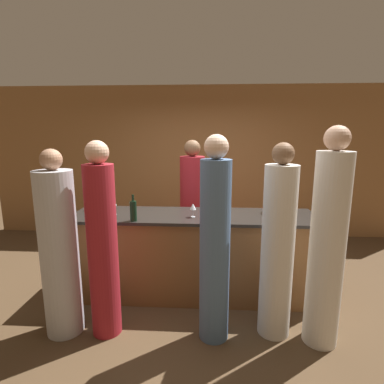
{
  "coord_description": "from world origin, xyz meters",
  "views": [
    {
      "loc": [
        0.18,
        -3.39,
        1.95
      ],
      "look_at": [
        -0.02,
        0.1,
        1.26
      ],
      "focal_mm": 28.0,
      "sensor_mm": 36.0,
      "label": 1
    }
  ],
  "objects_px": {
    "guest_0": "(278,248)",
    "wine_bottle_1": "(97,201)",
    "guest_1": "(327,246)",
    "guest_2": "(215,246)",
    "bartender": "(192,210)",
    "ice_bucket": "(277,204)",
    "wine_bottle_0": "(133,211)",
    "guest_4": "(59,251)",
    "guest_3": "(103,246)"
  },
  "relations": [
    {
      "from": "guest_0",
      "to": "wine_bottle_1",
      "type": "height_order",
      "value": "guest_0"
    },
    {
      "from": "guest_0",
      "to": "guest_1",
      "type": "bearing_deg",
      "value": -14.68
    },
    {
      "from": "guest_0",
      "to": "guest_2",
      "type": "relative_size",
      "value": 0.96
    },
    {
      "from": "guest_0",
      "to": "guest_2",
      "type": "bearing_deg",
      "value": -170.58
    },
    {
      "from": "bartender",
      "to": "guest_2",
      "type": "xyz_separation_m",
      "value": [
        0.3,
        -1.55,
        0.06
      ]
    },
    {
      "from": "ice_bucket",
      "to": "guest_0",
      "type": "bearing_deg",
      "value": -101.08
    },
    {
      "from": "bartender",
      "to": "wine_bottle_0",
      "type": "distance_m",
      "value": 1.23
    },
    {
      "from": "bartender",
      "to": "guest_4",
      "type": "distance_m",
      "value": 1.95
    },
    {
      "from": "bartender",
      "to": "guest_0",
      "type": "height_order",
      "value": "guest_0"
    },
    {
      "from": "guest_1",
      "to": "wine_bottle_0",
      "type": "xyz_separation_m",
      "value": [
        -1.88,
        0.5,
        0.17
      ]
    },
    {
      "from": "bartender",
      "to": "ice_bucket",
      "type": "bearing_deg",
      "value": 150.23
    },
    {
      "from": "guest_0",
      "to": "bartender",
      "type": "bearing_deg",
      "value": 121.57
    },
    {
      "from": "guest_3",
      "to": "guest_4",
      "type": "relative_size",
      "value": 1.04
    },
    {
      "from": "guest_0",
      "to": "guest_4",
      "type": "bearing_deg",
      "value": -177.31
    },
    {
      "from": "guest_1",
      "to": "guest_2",
      "type": "height_order",
      "value": "guest_1"
    },
    {
      "from": "guest_4",
      "to": "wine_bottle_1",
      "type": "xyz_separation_m",
      "value": [
        0.02,
        0.96,
        0.27
      ]
    },
    {
      "from": "guest_2",
      "to": "guest_4",
      "type": "xyz_separation_m",
      "value": [
        -1.48,
        0.0,
        -0.09
      ]
    },
    {
      "from": "guest_0",
      "to": "guest_1",
      "type": "distance_m",
      "value": 0.43
    },
    {
      "from": "guest_4",
      "to": "wine_bottle_0",
      "type": "bearing_deg",
      "value": 38.91
    },
    {
      "from": "bartender",
      "to": "guest_1",
      "type": "relative_size",
      "value": 0.92
    },
    {
      "from": "guest_2",
      "to": "ice_bucket",
      "type": "height_order",
      "value": "guest_2"
    },
    {
      "from": "guest_0",
      "to": "guest_2",
      "type": "height_order",
      "value": "guest_2"
    },
    {
      "from": "guest_0",
      "to": "wine_bottle_0",
      "type": "bearing_deg",
      "value": 165.17
    },
    {
      "from": "guest_0",
      "to": "guest_2",
      "type": "xyz_separation_m",
      "value": [
        -0.59,
        -0.1,
        0.05
      ]
    },
    {
      "from": "guest_0",
      "to": "guest_1",
      "type": "relative_size",
      "value": 0.93
    },
    {
      "from": "wine_bottle_1",
      "to": "ice_bucket",
      "type": "bearing_deg",
      "value": -0.37
    },
    {
      "from": "guest_4",
      "to": "guest_2",
      "type": "bearing_deg",
      "value": -0.05
    },
    {
      "from": "wine_bottle_1",
      "to": "ice_bucket",
      "type": "height_order",
      "value": "wine_bottle_1"
    },
    {
      "from": "guest_3",
      "to": "wine_bottle_0",
      "type": "xyz_separation_m",
      "value": [
        0.18,
        0.48,
        0.22
      ]
    },
    {
      "from": "guest_3",
      "to": "guest_4",
      "type": "bearing_deg",
      "value": -178.83
    },
    {
      "from": "guest_4",
      "to": "wine_bottle_1",
      "type": "height_order",
      "value": "guest_4"
    },
    {
      "from": "guest_1",
      "to": "wine_bottle_0",
      "type": "distance_m",
      "value": 1.95
    },
    {
      "from": "guest_4",
      "to": "wine_bottle_1",
      "type": "relative_size",
      "value": 6.77
    },
    {
      "from": "ice_bucket",
      "to": "guest_3",
      "type": "bearing_deg",
      "value": -152.79
    },
    {
      "from": "guest_1",
      "to": "ice_bucket",
      "type": "xyz_separation_m",
      "value": [
        -0.25,
        0.95,
        0.16
      ]
    },
    {
      "from": "guest_1",
      "to": "guest_4",
      "type": "bearing_deg",
      "value": 179.76
    },
    {
      "from": "wine_bottle_0",
      "to": "ice_bucket",
      "type": "distance_m",
      "value": 1.7
    },
    {
      "from": "guest_3",
      "to": "wine_bottle_1",
      "type": "height_order",
      "value": "guest_3"
    },
    {
      "from": "guest_0",
      "to": "guest_2",
      "type": "distance_m",
      "value": 0.6
    },
    {
      "from": "guest_0",
      "to": "ice_bucket",
      "type": "height_order",
      "value": "guest_0"
    },
    {
      "from": "guest_2",
      "to": "wine_bottle_0",
      "type": "height_order",
      "value": "guest_2"
    },
    {
      "from": "bartender",
      "to": "guest_2",
      "type": "bearing_deg",
      "value": 100.86
    },
    {
      "from": "guest_1",
      "to": "bartender",
      "type": "bearing_deg",
      "value": 129.89
    },
    {
      "from": "bartender",
      "to": "guest_0",
      "type": "distance_m",
      "value": 1.7
    },
    {
      "from": "guest_1",
      "to": "guest_4",
      "type": "distance_m",
      "value": 2.49
    },
    {
      "from": "guest_2",
      "to": "wine_bottle_0",
      "type": "distance_m",
      "value": 1.02
    },
    {
      "from": "guest_3",
      "to": "wine_bottle_0",
      "type": "relative_size",
      "value": 6.49
    },
    {
      "from": "guest_0",
      "to": "ice_bucket",
      "type": "xyz_separation_m",
      "value": [
        0.17,
        0.85,
        0.24
      ]
    },
    {
      "from": "guest_2",
      "to": "guest_3",
      "type": "distance_m",
      "value": 1.06
    },
    {
      "from": "guest_2",
      "to": "guest_4",
      "type": "relative_size",
      "value": 1.07
    }
  ]
}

